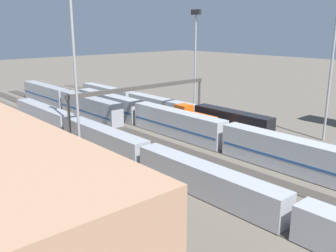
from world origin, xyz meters
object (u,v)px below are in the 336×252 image
(light_mast_0, at_px, (334,42))
(light_mast_1, at_px, (72,28))
(train_on_track_6, at_px, (146,156))
(train_on_track_2, at_px, (193,121))
(train_on_track_3, at_px, (177,124))
(train_on_track_1, at_px, (157,105))
(light_mast_2, at_px, (195,47))
(signal_gantry, at_px, (143,91))
(train_on_track_4, at_px, (66,100))

(light_mast_0, relative_size, light_mast_1, 0.86)
(train_on_track_6, height_order, train_on_track_2, train_on_track_2)
(train_on_track_2, xyz_separation_m, light_mast_0, (-20.59, -13.88, 15.86))
(train_on_track_3, bearing_deg, light_mast_0, -136.76)
(train_on_track_1, xyz_separation_m, light_mast_1, (-12.90, 28.18, 18.33))
(train_on_track_1, relative_size, train_on_track_2, 6.64)
(light_mast_2, bearing_deg, signal_gantry, 99.85)
(train_on_track_3, relative_size, light_mast_2, 2.90)
(train_on_track_3, distance_m, light_mast_2, 26.82)
(train_on_track_3, distance_m, train_on_track_2, 5.05)
(train_on_track_3, bearing_deg, train_on_track_4, 7.82)
(train_on_track_4, relative_size, train_on_track_2, 4.72)
(train_on_track_2, bearing_deg, train_on_track_6, 116.13)
(train_on_track_4, distance_m, train_on_track_2, 37.26)
(train_on_track_3, relative_size, light_mast_1, 2.17)
(light_mast_0, distance_m, light_mast_1, 44.79)
(train_on_track_2, height_order, light_mast_1, light_mast_1)
(light_mast_0, height_order, light_mast_1, light_mast_1)
(train_on_track_6, xyz_separation_m, signal_gantry, (19.79, -15.00, 5.63))
(train_on_track_6, relative_size, light_mast_1, 2.90)
(train_on_track_6, bearing_deg, train_on_track_2, -63.87)
(train_on_track_6, bearing_deg, train_on_track_3, -58.22)
(train_on_track_6, height_order, train_on_track_4, train_on_track_4)
(train_on_track_1, relative_size, light_mast_1, 2.01)
(train_on_track_2, bearing_deg, train_on_track_3, 95.88)
(train_on_track_2, xyz_separation_m, signal_gantry, (9.98, 5.00, 5.50))
(train_on_track_3, xyz_separation_m, signal_gantry, (10.49, 0.00, 5.06))
(train_on_track_4, bearing_deg, light_mast_2, -133.62)
(train_on_track_4, distance_m, light_mast_1, 38.48)
(light_mast_0, xyz_separation_m, signal_gantry, (30.56, 18.88, -10.36))
(light_mast_1, bearing_deg, light_mast_0, -124.05)
(train_on_track_2, bearing_deg, signal_gantry, 26.62)
(train_on_track_4, xyz_separation_m, train_on_track_2, (-35.89, -10.00, -0.43))
(train_on_track_6, bearing_deg, signal_gantry, -37.17)
(train_on_track_1, relative_size, train_on_track_4, 1.41)
(train_on_track_1, bearing_deg, light_mast_2, -115.16)
(light_mast_1, bearing_deg, train_on_track_4, -22.75)
(train_on_track_6, height_order, signal_gantry, signal_gantry)
(light_mast_2, bearing_deg, light_mast_0, -179.83)
(light_mast_2, bearing_deg, train_on_track_4, 46.38)
(train_on_track_6, relative_size, light_mast_2, 3.88)
(train_on_track_2, relative_size, light_mast_0, 0.35)
(train_on_track_4, height_order, light_mast_1, light_mast_1)
(signal_gantry, bearing_deg, train_on_track_6, 142.83)
(train_on_track_6, distance_m, signal_gantry, 25.46)
(train_on_track_4, distance_m, signal_gantry, 26.87)
(train_on_track_1, bearing_deg, train_on_track_4, 38.99)
(light_mast_1, bearing_deg, train_on_track_2, -100.88)
(train_on_track_1, relative_size, light_mast_2, 2.69)
(train_on_track_1, distance_m, train_on_track_4, 23.85)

